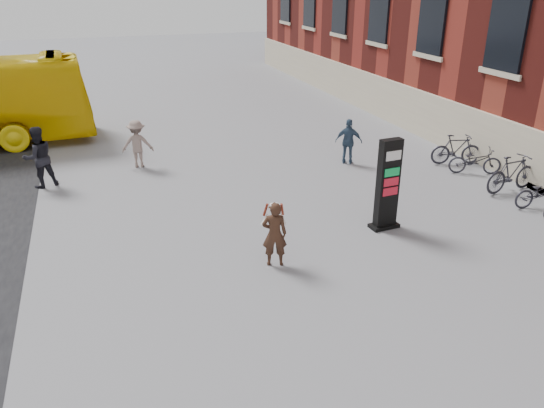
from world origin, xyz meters
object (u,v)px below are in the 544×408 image
object	(u,v)px
info_pylon	(388,185)
bike_7	(456,149)
pedestrian_a	(39,157)
woman	(274,233)
bike_6	(475,161)
pedestrian_c	(349,141)
bike_5	(512,173)
pedestrian_b	(137,144)
bike_4	(542,192)

from	to	relation	value
info_pylon	bike_7	bearing A→B (deg)	32.11
pedestrian_a	woman	bearing A→B (deg)	105.75
info_pylon	bike_6	size ratio (longest dim) A/B	1.42
woman	pedestrian_c	xyz separation A→B (m)	(4.73, 5.82, -0.01)
bike_5	bike_7	bearing A→B (deg)	-5.64
info_pylon	pedestrian_c	xyz separation A→B (m)	(1.39, 4.94, -0.41)
info_pylon	pedestrian_a	size ratio (longest dim) A/B	1.26
pedestrian_b	bike_7	bearing A→B (deg)	172.11
bike_4	bike_5	bearing A→B (deg)	7.20
pedestrian_b	bike_5	xyz separation A→B (m)	(10.43, -5.95, -0.24)
info_pylon	pedestrian_b	world-z (taller)	info_pylon
woman	pedestrian_b	world-z (taller)	pedestrian_b
pedestrian_c	bike_6	world-z (taller)	pedestrian_c
bike_4	bike_6	world-z (taller)	bike_6
bike_7	info_pylon	bearing A→B (deg)	141.90
woman	pedestrian_a	xyz separation A→B (m)	(-5.24, 6.89, 0.16)
info_pylon	pedestrian_b	bearing A→B (deg)	124.09
pedestrian_b	bike_6	bearing A→B (deg)	167.20
pedestrian_a	bike_6	size ratio (longest dim) A/B	1.13
pedestrian_a	bike_5	xyz separation A→B (m)	(13.46, -5.04, -0.38)
woman	bike_6	size ratio (longest dim) A/B	0.91
woman	pedestrian_b	xyz separation A→B (m)	(-2.21, 7.80, 0.02)
woman	bike_7	size ratio (longest dim) A/B	0.88
pedestrian_a	bike_7	world-z (taller)	pedestrian_a
woman	pedestrian_a	size ratio (longest dim) A/B	0.81
pedestrian_c	bike_7	xyz separation A→B (m)	(3.49, -1.29, -0.26)
info_pylon	pedestrian_a	xyz separation A→B (m)	(-8.59, 6.01, -0.24)
woman	bike_6	bearing A→B (deg)	-141.28
pedestrian_a	info_pylon	bearing A→B (deg)	123.48
bike_5	bike_6	size ratio (longest dim) A/B	1.14
pedestrian_a	pedestrian_b	size ratio (longest dim) A/B	1.17
pedestrian_c	woman	bearing A→B (deg)	80.82
woman	bike_6	distance (m)	8.94
bike_4	bike_7	distance (m)	3.91
bike_6	pedestrian_a	bearing A→B (deg)	99.52
pedestrian_a	pedestrian_c	size ratio (longest dim) A/B	1.21
pedestrian_a	bike_4	distance (m)	14.86
pedestrian_b	bike_5	bearing A→B (deg)	159.88
bike_7	pedestrian_a	bearing A→B (deg)	95.14
bike_4	bike_6	xyz separation A→B (m)	(0.00, 2.89, 0.00)
woman	bike_7	bearing A→B (deg)	-135.58
pedestrian_c	bike_4	bearing A→B (deg)	153.78
pedestrian_a	bike_7	xyz separation A→B (m)	(13.46, -2.37, -0.42)
bike_6	bike_5	bearing A→B (deg)	-156.36
info_pylon	pedestrian_a	world-z (taller)	info_pylon
woman	pedestrian_c	distance (m)	7.50
bike_4	bike_6	size ratio (longest dim) A/B	1.00
woman	info_pylon	bearing A→B (deg)	-149.66
woman	bike_4	xyz separation A→B (m)	(8.22, 0.61, -0.35)
pedestrian_b	pedestrian_c	world-z (taller)	pedestrian_b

